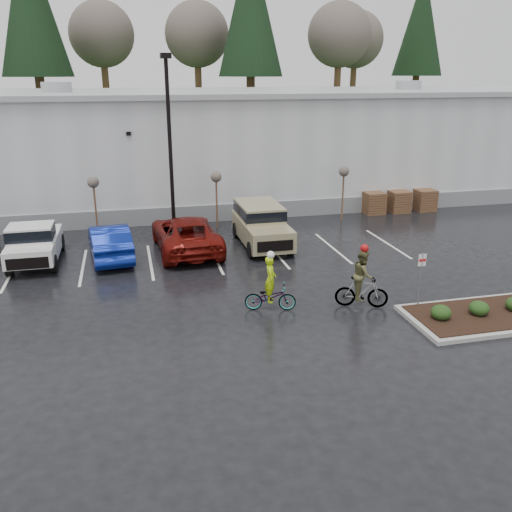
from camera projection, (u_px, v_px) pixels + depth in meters
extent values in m
plane|color=black|center=(322.00, 323.00, 18.96)|extent=(120.00, 120.00, 0.00)
cube|color=silver|center=(216.00, 145.00, 38.10)|extent=(60.00, 15.00, 7.00)
cube|color=slate|center=(238.00, 212.00, 32.11)|extent=(60.00, 0.12, 1.00)
cube|color=#999B9E|center=(214.00, 92.00, 36.97)|extent=(60.50, 15.50, 0.30)
cube|color=#223A18|center=(181.00, 124.00, 59.45)|extent=(80.00, 25.00, 6.00)
cylinder|color=black|center=(170.00, 151.00, 27.69)|extent=(0.20, 0.20, 9.00)
cube|color=black|center=(166.00, 56.00, 26.21)|extent=(0.50, 1.00, 0.25)
cylinder|color=#513520|center=(96.00, 210.00, 28.71)|extent=(0.10, 0.10, 2.80)
sphere|color=#514941|center=(93.00, 182.00, 28.23)|extent=(0.60, 0.60, 0.60)
cylinder|color=#513520|center=(217.00, 204.00, 30.15)|extent=(0.10, 0.10, 2.80)
sphere|color=#514941|center=(216.00, 177.00, 29.67)|extent=(0.60, 0.60, 0.60)
cylinder|color=#513520|center=(343.00, 197.00, 31.82)|extent=(0.10, 0.10, 2.80)
sphere|color=#514941|center=(344.00, 171.00, 31.34)|extent=(0.60, 0.60, 0.60)
cube|color=#513520|center=(374.00, 203.00, 33.53)|extent=(1.20, 1.20, 1.35)
cube|color=#513520|center=(399.00, 201.00, 33.90)|extent=(1.20, 1.20, 1.35)
cube|color=#513520|center=(425.00, 200.00, 34.30)|extent=(1.20, 1.20, 1.35)
ellipsoid|color=#1B3813|center=(441.00, 312.00, 18.80)|extent=(0.70, 0.70, 0.52)
ellipsoid|color=#1B3813|center=(479.00, 308.00, 19.13)|extent=(0.70, 0.70, 0.52)
cylinder|color=gray|center=(420.00, 282.00, 19.64)|extent=(0.05, 0.05, 2.20)
cube|color=white|center=(422.00, 260.00, 19.37)|extent=(0.30, 0.02, 0.45)
cube|color=red|center=(422.00, 260.00, 19.36)|extent=(0.26, 0.02, 0.10)
imported|color=navy|center=(110.00, 241.00, 25.39)|extent=(2.27, 5.12, 1.63)
imported|color=#650E08|center=(186.00, 234.00, 26.42)|extent=(3.13, 6.31, 1.72)
imported|color=#3F3F44|center=(270.00, 297.00, 19.86)|extent=(1.98, 1.10, 0.99)
imported|color=#A2CC0B|center=(270.00, 279.00, 19.63)|extent=(0.56, 0.71, 1.73)
sphere|color=silver|center=(271.00, 255.00, 19.33)|extent=(0.29, 0.29, 0.29)
imported|color=#3F3F44|center=(362.00, 292.00, 20.08)|extent=(1.96, 1.19, 1.18)
imported|color=#4F4B2A|center=(363.00, 275.00, 19.86)|extent=(0.79, 1.02, 1.86)
sphere|color=#990C0C|center=(365.00, 248.00, 19.53)|extent=(0.31, 0.31, 0.31)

